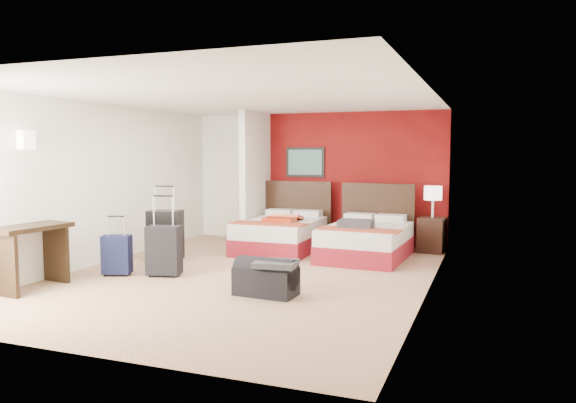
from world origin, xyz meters
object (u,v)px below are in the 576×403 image
at_px(nightstand, 432,235).
at_px(suitcase_navy, 117,256).
at_px(suitcase_charcoal, 164,252).
at_px(duffel_bag, 266,280).
at_px(bed_left, 280,236).
at_px(red_suitcase_open, 283,219).
at_px(suitcase_black, 165,237).
at_px(bed_right, 366,242).
at_px(desk, 32,257).
at_px(table_lamp, 433,202).

distance_m(nightstand, suitcase_navy, 5.26).
distance_m(suitcase_charcoal, suitcase_navy, 0.68).
bearing_deg(nightstand, duffel_bag, -106.47).
distance_m(bed_left, red_suitcase_open, 0.34).
bearing_deg(red_suitcase_open, suitcase_navy, -122.38).
xyz_separation_m(bed_left, suitcase_black, (-1.39, -1.50, 0.12)).
height_order(bed_right, duffel_bag, bed_right).
bearing_deg(suitcase_navy, bed_left, 41.16).
xyz_separation_m(red_suitcase_open, suitcase_black, (-1.49, -1.40, -0.19)).
height_order(bed_left, desk, desk).
bearing_deg(nightstand, suitcase_navy, -132.52).
xyz_separation_m(bed_right, suitcase_black, (-2.97, -1.33, 0.12)).
distance_m(nightstand, table_lamp, 0.58).
xyz_separation_m(table_lamp, suitcase_charcoal, (-3.35, -3.22, -0.55)).
distance_m(suitcase_navy, duffel_bag, 2.42).
bearing_deg(suitcase_navy, desk, -136.77).
relative_size(red_suitcase_open, suitcase_black, 0.91).
bearing_deg(nightstand, bed_right, -127.96).
height_order(red_suitcase_open, suitcase_navy, red_suitcase_open).
bearing_deg(duffel_bag, table_lamp, 70.69).
height_order(suitcase_black, suitcase_charcoal, suitcase_black).
bearing_deg(nightstand, bed_left, -155.83).
distance_m(suitcase_navy, desk, 1.15).
bearing_deg(red_suitcase_open, suitcase_black, -137.73).
xyz_separation_m(table_lamp, desk, (-4.51, -4.45, -0.48)).
bearing_deg(table_lamp, nightstand, 0.00).
height_order(suitcase_black, suitcase_navy, suitcase_black).
bearing_deg(suitcase_charcoal, table_lamp, 30.20).
bearing_deg(bed_right, bed_left, 176.60).
bearing_deg(suitcase_charcoal, duffel_bag, -28.65).
distance_m(bed_left, duffel_bag, 3.05).
distance_m(suitcase_charcoal, desk, 1.69).
relative_size(suitcase_charcoal, suitcase_navy, 1.26).
distance_m(bed_right, suitcase_navy, 3.91).
distance_m(bed_right, desk, 4.98).
bearing_deg(desk, suitcase_navy, 68.72).
bearing_deg(red_suitcase_open, bed_left, 134.19).
xyz_separation_m(bed_right, table_lamp, (0.96, 0.96, 0.62)).
relative_size(red_suitcase_open, suitcase_navy, 1.32).
relative_size(bed_left, nightstand, 2.93).
xyz_separation_m(red_suitcase_open, nightstand, (2.44, 0.89, -0.28)).
bearing_deg(nightstand, suitcase_black, -142.93).
relative_size(red_suitcase_open, suitcase_charcoal, 1.05).
bearing_deg(suitcase_charcoal, bed_right, 29.70).
distance_m(bed_right, duffel_bag, 2.80).
distance_m(suitcase_black, suitcase_navy, 1.15).
height_order(red_suitcase_open, nightstand, red_suitcase_open).
bearing_deg(nightstand, red_suitcase_open, -153.06).
bearing_deg(bed_right, nightstand, 48.00).
distance_m(red_suitcase_open, table_lamp, 2.61).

